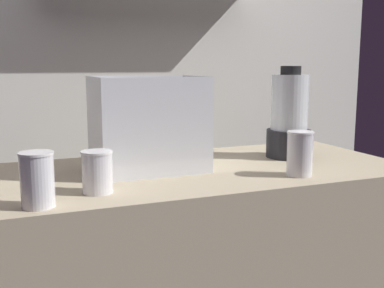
% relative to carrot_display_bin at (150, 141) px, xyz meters
% --- Properties ---
extents(back_wall_unit, '(2.60, 0.24, 2.50)m').
position_rel_carrot_display_bin_xyz_m(back_wall_unit, '(0.13, 0.73, 0.27)').
color(back_wall_unit, silver).
rests_on(back_wall_unit, ground_plane).
extents(carrot_display_bin, '(0.34, 0.25, 0.29)m').
position_rel_carrot_display_bin_xyz_m(carrot_display_bin, '(0.00, 0.00, 0.00)').
color(carrot_display_bin, white).
rests_on(carrot_display_bin, counter).
extents(blender_pitcher, '(0.16, 0.16, 0.33)m').
position_rel_carrot_display_bin_xyz_m(blender_pitcher, '(0.52, 0.01, 0.04)').
color(blender_pitcher, black).
rests_on(blender_pitcher, counter).
extents(juice_cup_carrot_far_left, '(0.08, 0.08, 0.13)m').
position_rel_carrot_display_bin_xyz_m(juice_cup_carrot_far_left, '(-0.36, -0.29, -0.03)').
color(juice_cup_carrot_far_left, white).
rests_on(juice_cup_carrot_far_left, counter).
extents(juice_cup_carrot_left, '(0.08, 0.08, 0.11)m').
position_rel_carrot_display_bin_xyz_m(juice_cup_carrot_left, '(-0.21, -0.22, -0.05)').
color(juice_cup_carrot_left, white).
rests_on(juice_cup_carrot_left, counter).
extents(juice_cup_pomegranate_middle, '(0.08, 0.08, 0.13)m').
position_rel_carrot_display_bin_xyz_m(juice_cup_pomegranate_middle, '(0.39, -0.25, -0.04)').
color(juice_cup_pomegranate_middle, white).
rests_on(juice_cup_pomegranate_middle, counter).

